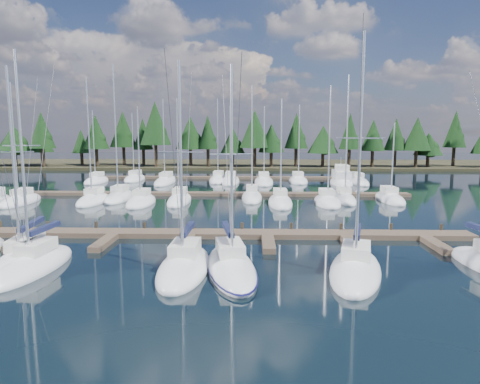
{
  "coord_description": "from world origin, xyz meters",
  "views": [
    {
      "loc": [
        4.81,
        -15.0,
        8.2
      ],
      "look_at": [
        3.74,
        22.0,
        2.99
      ],
      "focal_mm": 32.0,
      "sensor_mm": 36.0,
      "label": 1
    }
  ],
  "objects_px": {
    "front_sailboat_3": "(184,267)",
    "front_sailboat_4": "(231,267)",
    "main_dock": "(190,235)",
    "front_sailboat_2": "(34,265)",
    "front_sailboat_5": "(355,270)",
    "motor_yacht_right": "(341,180)",
    "front_sailboat_1": "(24,260)"
  },
  "relations": [
    {
      "from": "motor_yacht_right",
      "to": "front_sailboat_4",
      "type": "bearing_deg",
      "value": -109.39
    },
    {
      "from": "main_dock",
      "to": "front_sailboat_2",
      "type": "distance_m",
      "value": 11.49
    },
    {
      "from": "front_sailboat_3",
      "to": "front_sailboat_4",
      "type": "bearing_deg",
      "value": 1.1
    },
    {
      "from": "front_sailboat_1",
      "to": "front_sailboat_4",
      "type": "xyz_separation_m",
      "value": [
        12.94,
        -0.93,
        0.0
      ]
    },
    {
      "from": "main_dock",
      "to": "front_sailboat_3",
      "type": "bearing_deg",
      "value": -84.28
    },
    {
      "from": "main_dock",
      "to": "front_sailboat_1",
      "type": "distance_m",
      "value": 11.71
    },
    {
      "from": "main_dock",
      "to": "front_sailboat_4",
      "type": "height_order",
      "value": "front_sailboat_4"
    },
    {
      "from": "front_sailboat_1",
      "to": "front_sailboat_3",
      "type": "xyz_separation_m",
      "value": [
        10.17,
        -0.98,
        0.01
      ]
    },
    {
      "from": "motor_yacht_right",
      "to": "front_sailboat_1",
      "type": "bearing_deg",
      "value": -123.44
    },
    {
      "from": "main_dock",
      "to": "front_sailboat_5",
      "type": "distance_m",
      "value": 13.62
    },
    {
      "from": "front_sailboat_2",
      "to": "front_sailboat_1",
      "type": "bearing_deg",
      "value": 138.88
    },
    {
      "from": "main_dock",
      "to": "front_sailboat_2",
      "type": "bearing_deg",
      "value": -135.7
    },
    {
      "from": "main_dock",
      "to": "motor_yacht_right",
      "type": "xyz_separation_m",
      "value": [
        19.04,
        35.98,
        0.34
      ]
    },
    {
      "from": "main_dock",
      "to": "front_sailboat_4",
      "type": "xyz_separation_m",
      "value": [
        3.57,
        -7.95,
        0.07
      ]
    },
    {
      "from": "front_sailboat_4",
      "to": "front_sailboat_5",
      "type": "bearing_deg",
      "value": -2.58
    },
    {
      "from": "front_sailboat_1",
      "to": "main_dock",
      "type": "bearing_deg",
      "value": 36.86
    },
    {
      "from": "main_dock",
      "to": "front_sailboat_2",
      "type": "relative_size",
      "value": 3.26
    },
    {
      "from": "front_sailboat_1",
      "to": "front_sailboat_2",
      "type": "relative_size",
      "value": 0.95
    },
    {
      "from": "main_dock",
      "to": "front_sailboat_2",
      "type": "height_order",
      "value": "front_sailboat_2"
    },
    {
      "from": "front_sailboat_4",
      "to": "front_sailboat_5",
      "type": "height_order",
      "value": "front_sailboat_5"
    },
    {
      "from": "main_dock",
      "to": "front_sailboat_5",
      "type": "relative_size",
      "value": 3.08
    },
    {
      "from": "front_sailboat_4",
      "to": "motor_yacht_right",
      "type": "distance_m",
      "value": 46.58
    },
    {
      "from": "front_sailboat_3",
      "to": "front_sailboat_5",
      "type": "xyz_separation_m",
      "value": [
        10.01,
        -0.27,
        0.01
      ]
    },
    {
      "from": "front_sailboat_5",
      "to": "main_dock",
      "type": "bearing_deg",
      "value": 142.56
    },
    {
      "from": "main_dock",
      "to": "front_sailboat_4",
      "type": "bearing_deg",
      "value": -65.83
    },
    {
      "from": "front_sailboat_2",
      "to": "motor_yacht_right",
      "type": "relative_size",
      "value": 1.32
    },
    {
      "from": "front_sailboat_4",
      "to": "front_sailboat_5",
      "type": "xyz_separation_m",
      "value": [
        7.24,
        -0.33,
        0.01
      ]
    },
    {
      "from": "front_sailboat_2",
      "to": "front_sailboat_5",
      "type": "height_order",
      "value": "front_sailboat_5"
    },
    {
      "from": "front_sailboat_4",
      "to": "motor_yacht_right",
      "type": "height_order",
      "value": "front_sailboat_4"
    },
    {
      "from": "front_sailboat_3",
      "to": "front_sailboat_5",
      "type": "height_order",
      "value": "front_sailboat_5"
    },
    {
      "from": "front_sailboat_2",
      "to": "motor_yacht_right",
      "type": "distance_m",
      "value": 51.77
    },
    {
      "from": "main_dock",
      "to": "front_sailboat_3",
      "type": "xyz_separation_m",
      "value": [
        0.8,
        -8.01,
        0.08
      ]
    }
  ]
}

